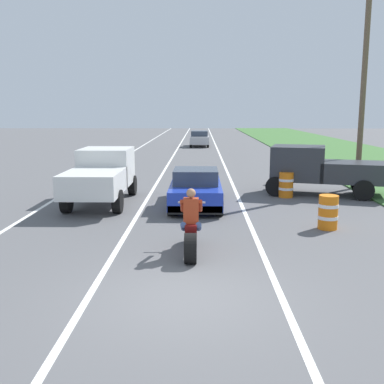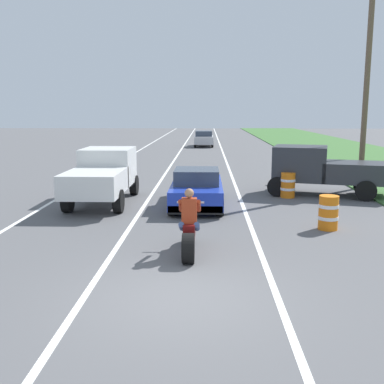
# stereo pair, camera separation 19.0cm
# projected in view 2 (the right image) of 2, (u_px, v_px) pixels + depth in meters

# --- Properties ---
(ground_plane) EXTENTS (160.00, 160.00, 0.00)m
(ground_plane) POSITION_uv_depth(u_px,v_px,m) (181.00, 297.00, 8.44)
(ground_plane) COLOR #565659
(lane_stripe_left_solid) EXTENTS (0.14, 120.00, 0.01)m
(lane_stripe_left_solid) POSITION_uv_depth(u_px,v_px,m) (113.00, 166.00, 28.28)
(lane_stripe_left_solid) COLOR white
(lane_stripe_left_solid) RESTS_ON ground
(lane_stripe_right_solid) EXTENTS (0.14, 120.00, 0.01)m
(lane_stripe_right_solid) POSITION_uv_depth(u_px,v_px,m) (228.00, 166.00, 28.05)
(lane_stripe_right_solid) COLOR white
(lane_stripe_right_solid) RESTS_ON ground
(lane_stripe_centre_dashed) EXTENTS (0.14, 120.00, 0.01)m
(lane_stripe_centre_dashed) POSITION_uv_depth(u_px,v_px,m) (170.00, 166.00, 28.17)
(lane_stripe_centre_dashed) COLOR white
(lane_stripe_centre_dashed) RESTS_ON ground
(motorcycle_with_rider) EXTENTS (0.70, 2.21, 1.62)m
(motorcycle_with_rider) POSITION_uv_depth(u_px,v_px,m) (189.00, 231.00, 10.80)
(motorcycle_with_rider) COLOR black
(motorcycle_with_rider) RESTS_ON ground
(sports_car_blue) EXTENTS (1.84, 4.30, 1.37)m
(sports_car_blue) POSITION_uv_depth(u_px,v_px,m) (197.00, 189.00, 16.37)
(sports_car_blue) COLOR #1E38B2
(sports_car_blue) RESTS_ON ground
(pickup_truck_left_lane_white) EXTENTS (2.02, 4.80, 1.98)m
(pickup_truck_left_lane_white) POSITION_uv_depth(u_px,v_px,m) (103.00, 174.00, 16.79)
(pickup_truck_left_lane_white) COLOR silver
(pickup_truck_left_lane_white) RESTS_ON ground
(pickup_truck_right_shoulder_dark_grey) EXTENTS (5.14, 3.14, 1.98)m
(pickup_truck_right_shoulder_dark_grey) POSITION_uv_depth(u_px,v_px,m) (323.00, 168.00, 18.44)
(pickup_truck_right_shoulder_dark_grey) COLOR #2D3035
(pickup_truck_right_shoulder_dark_grey) RESTS_ON ground
(utility_pole_roadside) EXTENTS (0.24, 0.24, 8.75)m
(utility_pole_roadside) POSITION_uv_depth(u_px,v_px,m) (366.00, 88.00, 19.44)
(utility_pole_roadside) COLOR brown
(utility_pole_roadside) RESTS_ON ground
(construction_barrel_nearest) EXTENTS (0.58, 0.58, 1.00)m
(construction_barrel_nearest) POSITION_uv_depth(u_px,v_px,m) (328.00, 212.00, 13.13)
(construction_barrel_nearest) COLOR orange
(construction_barrel_nearest) RESTS_ON ground
(construction_barrel_mid) EXTENTS (0.58, 0.58, 1.00)m
(construction_barrel_mid) POSITION_uv_depth(u_px,v_px,m) (288.00, 185.00, 17.98)
(construction_barrel_mid) COLOR orange
(construction_barrel_mid) RESTS_ON ground
(construction_barrel_far) EXTENTS (0.58, 0.58, 1.00)m
(construction_barrel_far) POSITION_uv_depth(u_px,v_px,m) (285.00, 173.00, 21.40)
(construction_barrel_far) COLOR orange
(construction_barrel_far) RESTS_ON ground
(distant_car_far_ahead) EXTENTS (1.80, 4.00, 1.50)m
(distant_car_far_ahead) POSITION_uv_depth(u_px,v_px,m) (204.00, 138.00, 43.36)
(distant_car_far_ahead) COLOR #B2B2B7
(distant_car_far_ahead) RESTS_ON ground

